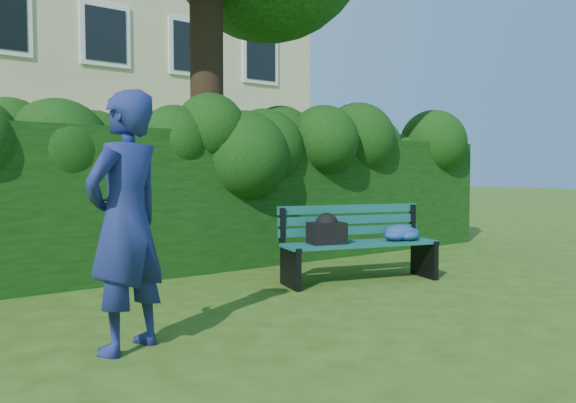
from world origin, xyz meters
TOP-DOWN VIEW (x-y plane):
  - ground at (0.00, 0.00)m, footprint 80.00×80.00m
  - apartment_building at (-0.00, 13.99)m, footprint 16.00×8.08m
  - hedge at (0.00, 2.20)m, footprint 10.00×1.00m
  - park_bench at (0.82, 0.23)m, footprint 1.94×1.04m
  - man_reading at (-2.36, -0.61)m, footprint 0.80×0.69m

SIDE VIEW (x-z plane):
  - ground at x=0.00m, z-range 0.00..0.00m
  - park_bench at x=0.82m, z-range 0.06..0.95m
  - hedge at x=0.00m, z-range 0.00..1.80m
  - man_reading at x=-2.36m, z-range 0.00..1.86m
  - apartment_building at x=0.00m, z-range 0.00..12.00m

